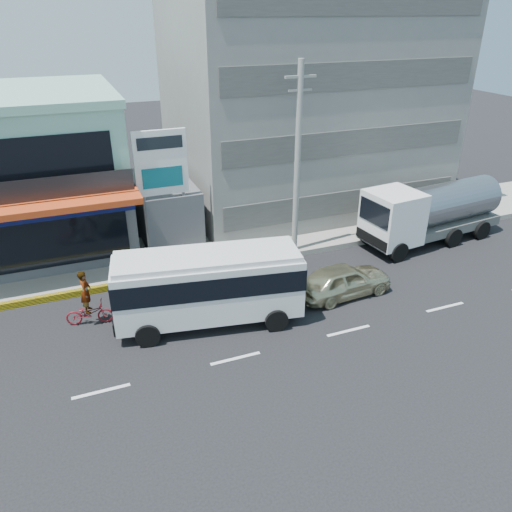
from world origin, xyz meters
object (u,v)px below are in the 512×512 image
Objects in this scene: concrete_building at (303,96)px; utility_pole_near at (297,162)px; satellite_dish at (166,185)px; motorcycle_rider at (88,307)px; shop_building at (4,178)px; tanker_truck at (429,212)px; billboard at (162,170)px; minibus at (208,282)px; sedan at (344,280)px.

concrete_building is 8.79m from utility_pole_near.
concrete_building reaches higher than satellite_dish.
motorcycle_rider is (-4.94, -6.47, -2.75)m from satellite_dish.
tanker_truck is at bearing -19.81° from shop_building.
billboard reaches higher than satellite_dish.
billboard reaches higher than minibus.
satellite_dish is 8.37m from minibus.
minibus is (-10.16, -12.21, -5.08)m from concrete_building.
concrete_building reaches higher than motorcycle_rider.
minibus is at bearing -166.41° from tanker_truck.
motorcycle_rider is (3.06, -9.41, -3.17)m from shop_building.
satellite_dish is 14.62m from tanker_truck.
minibus reaches higher than sedan.
utility_pole_near is 1.13× the size of tanker_truck.
tanker_truck is 18.71m from motorcycle_rider.
satellite_dish is 0.33× the size of sedan.
billboard is (7.50, -4.75, 0.93)m from shop_building.
minibus is at bearing -129.78° from concrete_building.
utility_pole_near is at bearing 170.66° from tanker_truck.
minibus reaches higher than motorcycle_rider.
shop_building is 1.55× the size of minibus.
billboard is at bearing -105.52° from satellite_dish.
motorcycle_rider is at bearing -72.00° from shop_building.
shop_building is 4.96× the size of motorcycle_rider.
concrete_building reaches higher than sedan.
shop_building is at bearing 159.79° from satellite_dish.
shop_building is at bearing 147.68° from billboard.
tanker_truck is (7.40, 3.48, 1.05)m from sedan.
shop_building is 1.24× the size of utility_pole_near.
motorcycle_rider is (-14.94, -10.47, -6.18)m from concrete_building.
shop_building is 2.72× the size of sedan.
satellite_dish is 2.31m from billboard.
utility_pole_near is (6.50, -1.80, 0.22)m from billboard.
concrete_building is 1.60× the size of utility_pole_near.
utility_pole_near reaches higher than motorcycle_rider.
sedan is at bearing -154.79° from tanker_truck.
satellite_dish is at bearing 74.48° from billboard.
concrete_building reaches higher than shop_building.
utility_pole_near is 8.46m from tanker_truck.
shop_building is at bearing 125.10° from minibus.
concrete_building reaches higher than minibus.
satellite_dish is (8.00, -2.95, -0.42)m from shop_building.
billboard is 6.75m from utility_pole_near.
utility_pole_near reaches higher than shop_building.
minibus is at bearing -91.13° from satellite_dish.
billboard is (-0.50, -1.80, 1.35)m from satellite_dish.
billboard reaches higher than sedan.
satellite_dish is 7.17m from utility_pole_near.
motorcycle_rider is (-4.78, 1.74, -1.10)m from minibus.
concrete_building is 16.68m from minibus.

